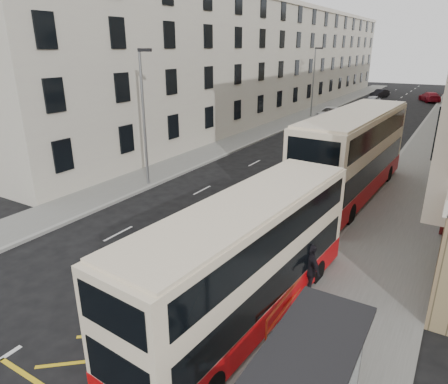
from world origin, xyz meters
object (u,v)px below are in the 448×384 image
Objects in this scene: pedestrian_near at (289,384)px; white_van at (330,114)px; pedestrian_far at (310,270)px; car_red at (430,97)px; double_decker_rear at (353,155)px; street_lamp_far at (314,79)px; car_dark at (380,93)px; car_silver at (372,101)px; street_lamp_near at (144,111)px; double_decker_front at (247,261)px.

white_van is at bearing -110.49° from pedestrian_near.
car_red is (-1.69, 60.17, -0.33)m from pedestrian_far.
double_decker_rear reaches higher than car_red.
street_lamp_far is at bearing -33.59° from pedestrian_far.
white_van reaches higher than car_dark.
white_van is (-11.44, 40.39, -0.20)m from pedestrian_near.
double_decker_rear is 15.88m from pedestrian_near.
car_silver is (-7.13, 40.27, -1.79)m from double_decker_rear.
street_lamp_far is 26.27m from car_dark.
street_lamp_near is at bearing 10.86° from pedestrian_far.
double_decker_front reaches higher than car_red.
double_decker_front is (11.35, -8.36, -2.57)m from street_lamp_near.
street_lamp_near is 1.50× the size of car_red.
street_lamp_near is at bearing -75.21° from car_dark.
pedestrian_far is at bearing -79.47° from double_decker_rear.
double_decker_front is 6.43× the size of pedestrian_near.
street_lamp_far is at bearing 43.53° from car_red.
double_decker_rear reaches higher than car_dark.
car_red is at bearing 69.77° from white_van.
street_lamp_far is 1.90× the size of car_silver.
double_decker_front reaches higher than pedestrian_far.
street_lamp_near is 56.01m from car_dark.
car_red is at bearing 4.62° from car_dark.
white_van is at bearing -14.78° from street_lamp_far.
pedestrian_near is at bearing -38.43° from street_lamp_near.
car_dark is at bearing 98.75° from car_silver.
pedestrian_near is 65.01m from car_red.
pedestrian_near is 0.38× the size of car_silver.
double_decker_front is 12.91m from double_decker_rear.
double_decker_front is 64.68m from car_dark.
double_decker_rear is at bearing 22.00° from street_lamp_near.
car_silver is at bearing -43.34° from pedestrian_far.
pedestrian_near is (13.91, -11.04, -3.69)m from street_lamp_near.
street_lamp_far reaches higher than double_decker_front.
car_red is (11.01, 53.91, -3.86)m from street_lamp_near.
street_lamp_near is at bearing 56.71° from car_red.
double_decker_rear is 2.97× the size of car_dark.
street_lamp_far is at bearing -107.58° from pedestrian_near.
double_decker_front is at bearing -82.60° from pedestrian_near.
pedestrian_far is at bearing -26.25° from street_lamp_near.
pedestrian_near is (2.56, -2.68, -1.11)m from double_decker_front.
double_decker_rear is 7.77× the size of pedestrian_near.
white_van reaches higher than car_silver.
double_decker_front is 38.76m from white_van.
pedestrian_far reaches higher than pedestrian_near.
car_silver is 0.79× the size of car_red.
pedestrian_far is (12.70, -6.26, -3.53)m from street_lamp_near.
street_lamp_near is 4.99× the size of pedestrian_near.
white_van is at bearing 107.41° from double_decker_front.
street_lamp_far is at bearing 164.15° from white_van.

